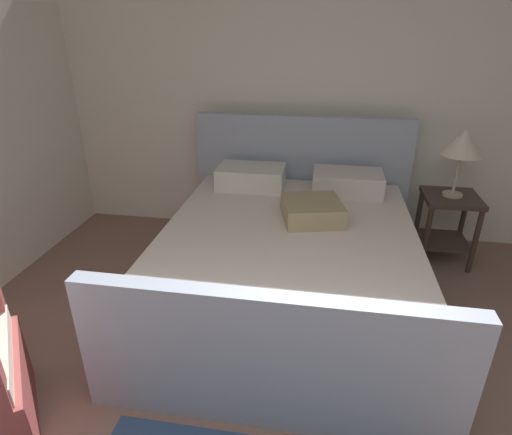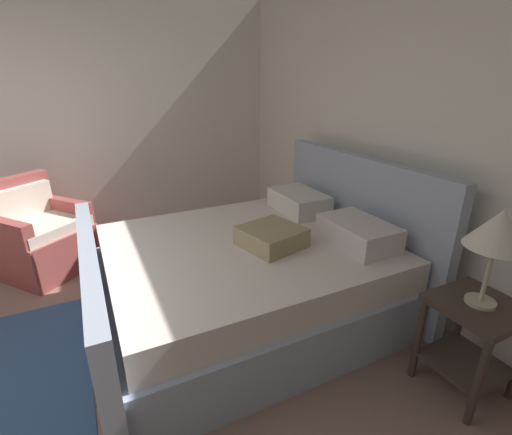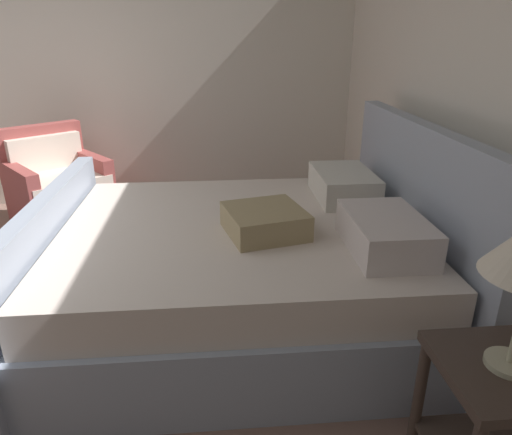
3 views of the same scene
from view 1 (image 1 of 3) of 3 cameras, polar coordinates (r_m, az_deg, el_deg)
wall_back at (r=3.94m, az=10.20°, el=16.45°), size 5.05×0.12×2.67m
bed at (r=3.05m, az=4.56°, el=-5.49°), size 1.91×2.23×1.18m
nightstand_right at (r=3.89m, az=24.74°, el=0.04°), size 0.44×0.44×0.60m
table_lamp_right at (r=3.70m, az=26.48°, el=8.99°), size 0.31×0.31×0.55m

